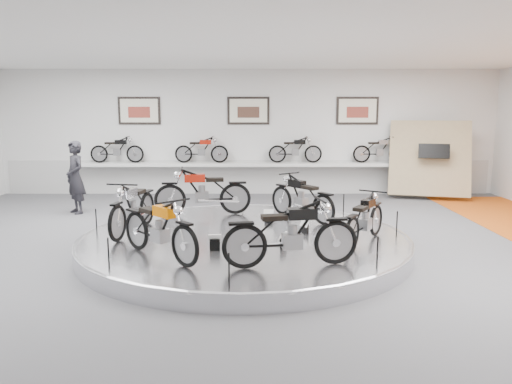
{
  "coord_description": "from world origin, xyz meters",
  "views": [
    {
      "loc": [
        0.19,
        -9.22,
        2.73
      ],
      "look_at": [
        0.22,
        0.6,
        1.11
      ],
      "focal_mm": 35.0,
      "sensor_mm": 36.0,
      "label": 1
    }
  ],
  "objects_px": {
    "bike_c": "(133,207)",
    "visitor": "(75,177)",
    "shelf": "(248,164)",
    "bike_e": "(291,233)",
    "bike_f": "(365,218)",
    "bike_d": "(159,227)",
    "display_platform": "(245,242)",
    "bike_a": "(302,197)",
    "bike_b": "(203,191)"
  },
  "relations": [
    {
      "from": "bike_c",
      "to": "display_platform",
      "type": "bearing_deg",
      "value": 94.85
    },
    {
      "from": "bike_c",
      "to": "visitor",
      "type": "height_order",
      "value": "visitor"
    },
    {
      "from": "bike_a",
      "to": "bike_b",
      "type": "height_order",
      "value": "bike_b"
    },
    {
      "from": "bike_a",
      "to": "bike_e",
      "type": "relative_size",
      "value": 0.95
    },
    {
      "from": "display_platform",
      "to": "bike_c",
      "type": "bearing_deg",
      "value": 174.72
    },
    {
      "from": "bike_e",
      "to": "shelf",
      "type": "bearing_deg",
      "value": 85.92
    },
    {
      "from": "bike_a",
      "to": "visitor",
      "type": "height_order",
      "value": "visitor"
    },
    {
      "from": "bike_b",
      "to": "visitor",
      "type": "height_order",
      "value": "visitor"
    },
    {
      "from": "bike_e",
      "to": "bike_f",
      "type": "bearing_deg",
      "value": 34.55
    },
    {
      "from": "display_platform",
      "to": "bike_a",
      "type": "xyz_separation_m",
      "value": [
        1.24,
        1.39,
        0.66
      ]
    },
    {
      "from": "bike_b",
      "to": "bike_c",
      "type": "xyz_separation_m",
      "value": [
        -1.22,
        -1.7,
        -0.03
      ]
    },
    {
      "from": "bike_b",
      "to": "visitor",
      "type": "bearing_deg",
      "value": -31.7
    },
    {
      "from": "display_platform",
      "to": "bike_a",
      "type": "bearing_deg",
      "value": 48.14
    },
    {
      "from": "bike_f",
      "to": "visitor",
      "type": "bearing_deg",
      "value": 90.91
    },
    {
      "from": "bike_f",
      "to": "bike_d",
      "type": "bearing_deg",
      "value": 136.98
    },
    {
      "from": "bike_c",
      "to": "bike_e",
      "type": "xyz_separation_m",
      "value": [
        2.99,
        -2.2,
        0.01
      ]
    },
    {
      "from": "display_platform",
      "to": "bike_e",
      "type": "relative_size",
      "value": 3.49
    },
    {
      "from": "bike_b",
      "to": "visitor",
      "type": "distance_m",
      "value": 3.9
    },
    {
      "from": "shelf",
      "to": "bike_e",
      "type": "bearing_deg",
      "value": -84.83
    },
    {
      "from": "display_platform",
      "to": "shelf",
      "type": "relative_size",
      "value": 0.58
    },
    {
      "from": "bike_b",
      "to": "bike_c",
      "type": "bearing_deg",
      "value": 47.58
    },
    {
      "from": "bike_a",
      "to": "bike_f",
      "type": "bearing_deg",
      "value": 169.37
    },
    {
      "from": "bike_c",
      "to": "bike_a",
      "type": "bearing_deg",
      "value": 118.94
    },
    {
      "from": "bike_d",
      "to": "bike_f",
      "type": "relative_size",
      "value": 1.11
    },
    {
      "from": "display_platform",
      "to": "shelf",
      "type": "bearing_deg",
      "value": 90.0
    },
    {
      "from": "bike_e",
      "to": "bike_b",
      "type": "bearing_deg",
      "value": 105.16
    },
    {
      "from": "bike_b",
      "to": "bike_c",
      "type": "height_order",
      "value": "bike_b"
    },
    {
      "from": "bike_a",
      "to": "bike_d",
      "type": "height_order",
      "value": "bike_d"
    },
    {
      "from": "shelf",
      "to": "bike_e",
      "type": "xyz_separation_m",
      "value": [
        0.76,
        -8.39,
        -0.16
      ]
    },
    {
      "from": "bike_e",
      "to": "bike_f",
      "type": "xyz_separation_m",
      "value": [
        1.46,
        1.4,
        -0.07
      ]
    },
    {
      "from": "bike_d",
      "to": "bike_f",
      "type": "xyz_separation_m",
      "value": [
        3.59,
        0.94,
        -0.05
      ]
    },
    {
      "from": "display_platform",
      "to": "visitor",
      "type": "relative_size",
      "value": 3.32
    },
    {
      "from": "shelf",
      "to": "bike_f",
      "type": "height_order",
      "value": "bike_f"
    },
    {
      "from": "bike_e",
      "to": "bike_d",
      "type": "bearing_deg",
      "value": 158.5
    },
    {
      "from": "bike_f",
      "to": "visitor",
      "type": "height_order",
      "value": "visitor"
    },
    {
      "from": "shelf",
      "to": "bike_e",
      "type": "distance_m",
      "value": 8.43
    },
    {
      "from": "shelf",
      "to": "bike_b",
      "type": "bearing_deg",
      "value": -102.64
    },
    {
      "from": "display_platform",
      "to": "bike_b",
      "type": "height_order",
      "value": "bike_b"
    },
    {
      "from": "display_platform",
      "to": "visitor",
      "type": "bearing_deg",
      "value": 142.03
    },
    {
      "from": "display_platform",
      "to": "bike_a",
      "type": "relative_size",
      "value": 3.69
    },
    {
      "from": "bike_e",
      "to": "visitor",
      "type": "distance_m",
      "value": 7.67
    },
    {
      "from": "display_platform",
      "to": "visitor",
      "type": "xyz_separation_m",
      "value": [
        -4.55,
        3.55,
        0.81
      ]
    },
    {
      "from": "visitor",
      "to": "bike_c",
      "type": "bearing_deg",
      "value": -7.48
    },
    {
      "from": "display_platform",
      "to": "bike_d",
      "type": "distance_m",
      "value": 2.16
    },
    {
      "from": "bike_c",
      "to": "bike_f",
      "type": "xyz_separation_m",
      "value": [
        4.45,
        -0.8,
        -0.06
      ]
    },
    {
      "from": "bike_c",
      "to": "visitor",
      "type": "distance_m",
      "value": 4.07
    },
    {
      "from": "display_platform",
      "to": "bike_f",
      "type": "bearing_deg",
      "value": -15.0
    },
    {
      "from": "display_platform",
      "to": "bike_c",
      "type": "relative_size",
      "value": 3.55
    },
    {
      "from": "bike_a",
      "to": "bike_d",
      "type": "xyz_separation_m",
      "value": [
        -2.62,
        -2.92,
        0.01
      ]
    },
    {
      "from": "display_platform",
      "to": "bike_a",
      "type": "height_order",
      "value": "bike_a"
    }
  ]
}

